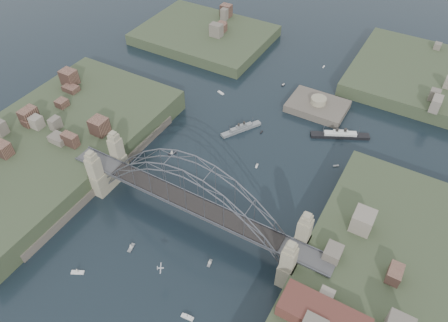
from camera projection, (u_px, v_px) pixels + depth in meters
The scene contains 25 objects.
ground at pixel (194, 222), 125.02m from camera, with size 500.00×500.00×0.00m, color black.
bridge at pixel (192, 194), 116.39m from camera, with size 84.00×13.80×24.60m.
shore_west at pixel (53, 151), 144.04m from camera, with size 50.50×90.00×12.00m.
shore_east at pixel (389, 310), 103.25m from camera, with size 50.50×90.00×12.00m.
headland_nw at pixel (205, 39), 203.05m from camera, with size 60.00×45.00×9.00m, color #334027.
headland_ne at pixel (438, 85), 174.79m from camera, with size 70.00×55.00×9.50m, color #334027.
fort_island at pixel (317, 110), 164.32m from camera, with size 22.00×16.00×9.40m.
wharf_shed at pixel (323, 317), 93.70m from camera, with size 20.00×8.00×4.00m, color #592D26.
naval_cruiser_near at pixel (241, 129), 154.47m from camera, with size 10.17×14.90×4.83m.
naval_cruiser_far at pixel (253, 54), 191.95m from camera, with size 4.71×16.86×5.64m.
ocean_liner at pixel (340, 135), 151.85m from camera, with size 20.05×11.99×5.16m.
aeroplane at pixel (160, 268), 105.99m from camera, with size 1.97×2.80×0.46m.
small_boat_a at pixel (172, 152), 145.45m from camera, with size 2.37×2.73×2.38m.
small_boat_b at pixel (257, 166), 141.43m from camera, with size 1.01×2.02×1.43m.
small_boat_c at pixel (131, 247), 117.83m from camera, with size 1.60×3.12×2.38m.
small_boat_d at pixel (336, 166), 141.52m from camera, with size 1.87×1.73×0.45m.
small_boat_e at pixel (221, 93), 171.67m from camera, with size 3.29×2.02×0.45m.
small_boat_f at pixel (261, 132), 153.98m from camera, with size 0.55×1.55×0.45m.
small_boat_g at pixel (187, 317), 103.70m from camera, with size 3.29×1.42×1.43m.
small_boat_h at pixel (283, 85), 175.51m from camera, with size 0.96×1.95×1.43m.
small_boat_i at pixel (309, 219), 124.75m from camera, with size 2.72×1.62×2.38m.
small_boat_j at pixel (77, 271), 112.32m from camera, with size 3.59×2.61×2.38m.
small_boat_k at pixel (324, 67), 185.79m from camera, with size 0.59×1.69×0.45m.
small_boat_l at pixel (162, 120), 159.18m from camera, with size 1.62×2.38×0.45m.
small_boat_m at pixel (210, 262), 114.20m from camera, with size 1.25×2.47×2.38m.
Camera 1 is at (45.96, -61.95, 100.44)m, focal length 33.69 mm.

